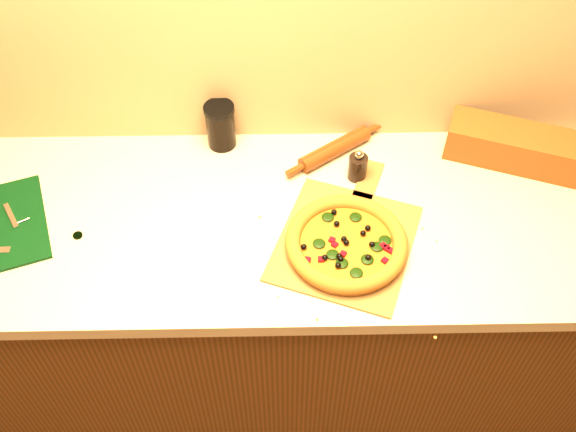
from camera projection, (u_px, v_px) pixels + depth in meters
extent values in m
cube|color=#43280E|center=(265.00, 311.00, 2.07)|extent=(2.80, 0.65, 0.86)
cube|color=#C2B397|center=(260.00, 221.00, 1.73)|extent=(2.84, 0.68, 0.04)
cube|color=brown|center=(345.00, 243.00, 1.65)|extent=(0.44, 0.46, 0.01)
cube|color=brown|center=(369.00, 180.00, 1.80)|extent=(0.10, 0.16, 0.01)
cylinder|color=#C37B30|center=(346.00, 246.00, 1.63)|extent=(0.29, 0.29, 0.01)
cylinder|color=gold|center=(346.00, 244.00, 1.62)|extent=(0.25, 0.25, 0.01)
torus|color=#99491B|center=(346.00, 242.00, 1.62)|extent=(0.31, 0.31, 0.04)
ellipsoid|color=black|center=(363.00, 233.00, 1.64)|extent=(0.03, 0.03, 0.01)
sphere|color=black|center=(332.00, 247.00, 1.60)|extent=(0.02, 0.02, 0.02)
cube|color=maroon|center=(355.00, 256.00, 1.59)|extent=(0.02, 0.02, 0.01)
cube|color=black|center=(3.00, 225.00, 1.69)|extent=(0.31, 0.36, 0.01)
cube|color=silver|center=(11.00, 216.00, 1.70)|extent=(0.06, 0.09, 0.01)
cylinder|color=silver|center=(23.00, 221.00, 1.69)|extent=(0.03, 0.02, 0.01)
cylinder|color=black|center=(78.00, 235.00, 1.67)|extent=(0.03, 0.03, 0.01)
cylinder|color=black|center=(358.00, 167.00, 1.78)|extent=(0.05, 0.05, 0.08)
sphere|color=silver|center=(359.00, 155.00, 1.74)|extent=(0.02, 0.02, 0.02)
cylinder|color=#5A280F|center=(335.00, 149.00, 1.85)|extent=(0.22, 0.17, 0.05)
cylinder|color=#5A280F|center=(372.00, 129.00, 1.91)|extent=(0.06, 0.05, 0.02)
cylinder|color=#5A280F|center=(295.00, 170.00, 1.80)|extent=(0.06, 0.05, 0.02)
cube|color=#612B12|center=(516.00, 146.00, 1.81)|extent=(0.40, 0.25, 0.11)
cylinder|color=black|center=(221.00, 128.00, 1.85)|extent=(0.08, 0.08, 0.12)
cylinder|color=black|center=(219.00, 109.00, 1.80)|extent=(0.09, 0.09, 0.02)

